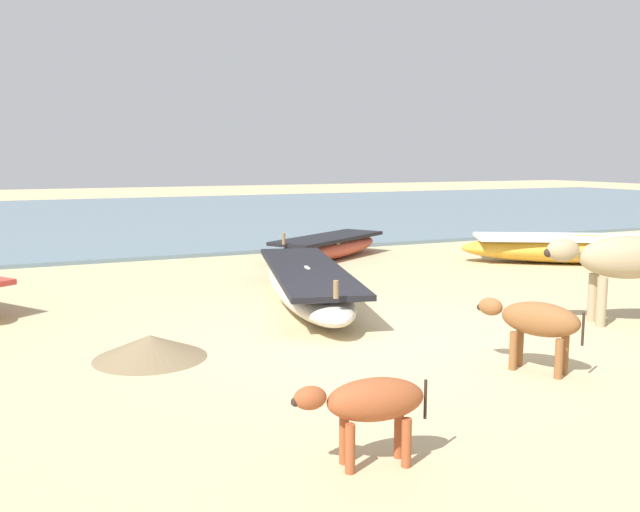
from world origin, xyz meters
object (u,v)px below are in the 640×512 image
object	(u,v)px
fishing_boat_6	(328,246)
cow_adult_dun	(623,261)
fishing_boat_0	(589,248)
fishing_boat_2	(307,283)
calf_near_rust	(371,403)
calf_far_brown	(536,321)

from	to	relation	value
fishing_boat_6	cow_adult_dun	size ratio (longest dim) A/B	2.02
fishing_boat_6	cow_adult_dun	xyz separation A→B (m)	(1.00, -6.29, 0.53)
fishing_boat_0	fishing_boat_2	xyz separation A→B (m)	(-6.29, -0.97, -0.03)
fishing_boat_0	fishing_boat_2	distance (m)	6.36
fishing_boat_0	calf_near_rust	distance (m)	9.86
fishing_boat_0	calf_far_brown	world-z (taller)	fishing_boat_0
calf_near_rust	fishing_boat_0	bearing A→B (deg)	-133.05
fishing_boat_0	calf_far_brown	size ratio (longest dim) A/B	4.89
cow_adult_dun	calf_near_rust	size ratio (longest dim) A/B	1.75
fishing_boat_2	calf_far_brown	bearing A→B (deg)	25.51
fishing_boat_6	fishing_boat_0	bearing A→B (deg)	117.29
calf_near_rust	calf_far_brown	world-z (taller)	calf_far_brown
fishing_boat_2	calf_near_rust	size ratio (longest dim) A/B	5.17
fishing_boat_2	calf_far_brown	size ratio (longest dim) A/B	4.84
fishing_boat_0	fishing_boat_2	bearing A→B (deg)	-142.89
cow_adult_dun	fishing_boat_6	bearing A→B (deg)	-56.62
fishing_boat_2	fishing_boat_6	xyz separation A→B (m)	(1.97, 3.53, -0.02)
calf_near_rust	calf_far_brown	xyz separation A→B (m)	(2.37, 1.11, 0.05)
fishing_boat_0	fishing_boat_6	distance (m)	5.02
fishing_boat_0	calf_near_rust	bearing A→B (deg)	-115.15
fishing_boat_2	cow_adult_dun	distance (m)	4.09
calf_far_brown	fishing_boat_2	bearing A→B (deg)	-17.27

